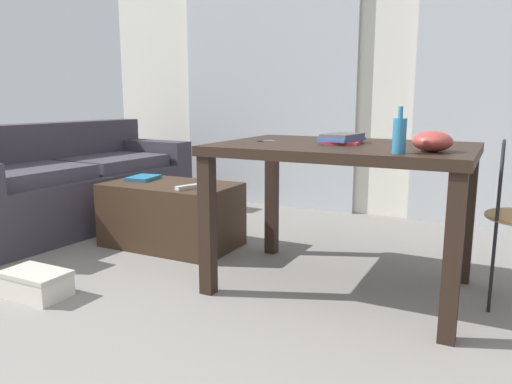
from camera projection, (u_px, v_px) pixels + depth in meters
The scene contains 14 objects.
ground_plane at pixel (287, 298), 2.49m from camera, with size 8.01×8.01×0.00m, color gray.
wall_back at pixel (388, 73), 4.08m from camera, with size 5.64×0.10×2.41m, color silver.
curtains at pixel (385, 92), 4.03m from camera, with size 3.86×0.03×2.10m.
couch at pixel (67, 186), 3.90m from camera, with size 0.97×2.04×0.80m.
coffee_table at pixel (172, 215), 3.36m from camera, with size 0.88×0.53×0.43m.
craft_table at pixel (343, 164), 2.52m from camera, with size 1.26×0.87×0.77m.
bottle_near at pixel (399, 135), 2.05m from camera, with size 0.06×0.06×0.20m.
bowl at pixel (432, 141), 2.13m from camera, with size 0.17×0.17×0.09m, color #9E3833.
book_stack at pixel (343, 139), 2.53m from camera, with size 0.20×0.27×0.05m.
tv_remote_on_table at pixel (436, 143), 2.46m from camera, with size 0.04×0.14×0.02m, color #B7B7B2.
scissors at pixel (264, 141), 2.66m from camera, with size 0.10×0.09×0.00m.
tv_remote_primary at pixel (188, 187), 3.11m from camera, with size 0.04×0.16×0.02m, color #B7B7B2.
magazine at pixel (143, 178), 3.48m from camera, with size 0.17×0.23×0.02m, color #1E668C.
shoebox at pixel (36, 284), 2.51m from camera, with size 0.34×0.21×0.13m.
Camera 1 is at (0.92, -0.90, 0.99)m, focal length 34.57 mm.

